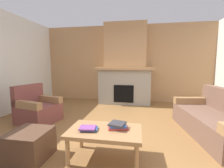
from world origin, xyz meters
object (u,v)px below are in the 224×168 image
Objects in this scene: fireplace at (125,69)px; coffee_table at (105,133)px; armchair at (37,109)px; couch at (217,121)px; ottoman at (30,145)px.

fireplace is 3.41m from coffee_table.
fireplace is 2.97m from armchair.
couch is (1.90, -2.27, -0.88)m from fireplace.
fireplace reaches higher than ottoman.
fireplace is 2.70× the size of coffee_table.
couch is 2.09× the size of armchair.
fireplace is 3.09m from couch.
coffee_table is (-1.88, -1.05, 0.09)m from couch.
couch is at bearing 22.61° from ottoman.
fireplace is at bearing 73.74° from ottoman.
ottoman is at bearing -157.39° from couch.
coffee_table reaches higher than ottoman.
coffee_table is 1.07m from ottoman.
couch and armchair have the same top height.
coffee_table is (0.02, -3.32, -0.79)m from fireplace.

